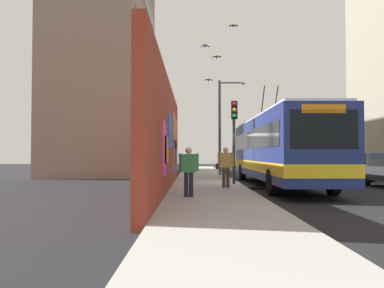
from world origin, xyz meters
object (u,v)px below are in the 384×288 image
at_px(parked_car_navy, 317,164).
at_px(pedestrian_at_curb, 226,164).
at_px(traffic_light, 234,128).
at_px(street_lamp, 223,120).
at_px(parked_car_white, 346,166).
at_px(city_bus, 277,148).
at_px(pedestrian_near_wall, 189,168).

bearing_deg(parked_car_navy, pedestrian_at_curb, 146.96).
height_order(parked_car_navy, traffic_light, traffic_light).
distance_m(pedestrian_at_curb, street_lamp, 9.89).
xyz_separation_m(parked_car_white, pedestrian_at_curb, (-6.89, 7.91, 0.30)).
xyz_separation_m(city_bus, pedestrian_at_curb, (-2.42, 2.71, -0.71)).
bearing_deg(parked_car_white, city_bus, 130.67).
bearing_deg(parked_car_navy, street_lamp, 110.32).
height_order(pedestrian_near_wall, traffic_light, traffic_light).
bearing_deg(traffic_light, street_lamp, -0.84).
xyz_separation_m(pedestrian_at_curb, traffic_light, (1.79, -0.56, 1.64)).
distance_m(parked_car_navy, street_lamp, 8.28).
height_order(parked_car_white, traffic_light, traffic_light).
distance_m(traffic_light, street_lamp, 7.77).
relative_size(parked_car_navy, pedestrian_at_curb, 2.83).
bearing_deg(street_lamp, parked_car_navy, -69.68).
height_order(pedestrian_at_curb, street_lamp, street_lamp).
height_order(parked_car_white, pedestrian_at_curb, pedestrian_at_curb).
bearing_deg(street_lamp, traffic_light, 179.16).
relative_size(parked_car_navy, traffic_light, 1.22).
relative_size(pedestrian_at_curb, traffic_light, 0.43).
xyz_separation_m(parked_car_white, pedestrian_near_wall, (-10.26, 9.42, 0.25)).
height_order(pedestrian_at_curb, pedestrian_near_wall, pedestrian_at_curb).
height_order(city_bus, parked_car_navy, city_bus).
xyz_separation_m(city_bus, parked_car_navy, (9.75, -5.20, -1.01)).
xyz_separation_m(parked_car_navy, street_lamp, (-2.68, 7.24, 3.00)).
distance_m(parked_car_navy, pedestrian_near_wall, 18.17).
relative_size(parked_car_navy, street_lamp, 0.74).
bearing_deg(parked_car_navy, city_bus, 151.92).
height_order(parked_car_navy, pedestrian_near_wall, pedestrian_near_wall).
bearing_deg(parked_car_white, pedestrian_near_wall, 137.47).
xyz_separation_m(parked_car_navy, traffic_light, (-10.38, 7.35, 1.94)).
distance_m(parked_car_white, pedestrian_at_curb, 10.49).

